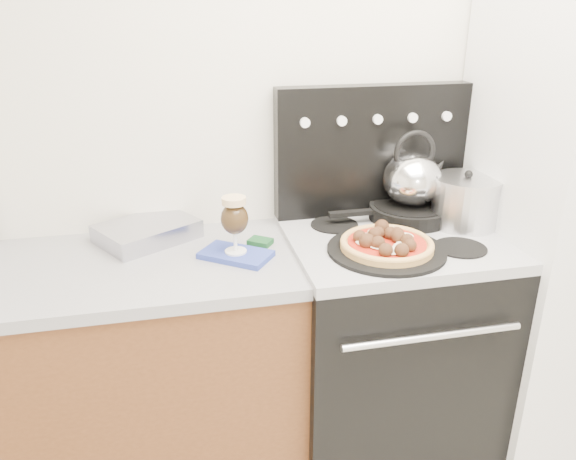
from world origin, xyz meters
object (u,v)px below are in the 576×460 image
object	(u,v)px
base_cabinet	(93,385)
stock_pot	(465,203)
oven_mitt	(236,255)
pizza	(387,242)
skillet	(409,212)
beer_glass	(235,225)
pizza_pan	(386,250)
stove_body	(385,348)
fridge	(569,216)
tea_kettle	(413,175)

from	to	relation	value
base_cabinet	stock_pot	distance (m)	1.52
stock_pot	oven_mitt	bearing A→B (deg)	-176.03
pizza	stock_pot	size ratio (longest dim) A/B	1.28
base_cabinet	skillet	size ratio (longest dim) A/B	4.65
pizza	stock_pot	xyz separation A→B (m)	(0.38, 0.17, 0.05)
beer_glass	pizza_pan	xyz separation A→B (m)	(0.50, -0.11, -0.09)
stove_body	pizza_pan	xyz separation A→B (m)	(-0.08, -0.12, 0.49)
stove_body	fridge	size ratio (longest dim) A/B	0.46
oven_mitt	stove_body	bearing A→B (deg)	1.05
pizza	tea_kettle	xyz separation A→B (m)	(0.20, 0.27, 0.14)
stove_body	fridge	world-z (taller)	fridge
stove_body	fridge	bearing A→B (deg)	-2.05
stove_body	beer_glass	world-z (taller)	beer_glass
skillet	stock_pot	world-z (taller)	stock_pot
beer_glass	pizza_pan	size ratio (longest dim) A/B	0.50
fridge	stock_pot	size ratio (longest dim) A/B	7.78
pizza_pan	skillet	xyz separation A→B (m)	(0.20, 0.27, 0.02)
pizza_pan	tea_kettle	world-z (taller)	tea_kettle
base_cabinet	stove_body	bearing A→B (deg)	-1.30
fridge	skillet	xyz separation A→B (m)	(-0.58, 0.18, -0.00)
oven_mitt	skillet	world-z (taller)	skillet
stove_body	pizza	distance (m)	0.53
beer_glass	pizza	distance (m)	0.52
base_cabinet	pizza	world-z (taller)	pizza
stock_pot	stove_body	bearing A→B (deg)	-170.44
fridge	tea_kettle	xyz separation A→B (m)	(-0.58, 0.18, 0.15)
oven_mitt	skillet	bearing A→B (deg)	13.11
fridge	pizza	distance (m)	0.78
base_cabinet	skillet	bearing A→B (deg)	5.95
base_cabinet	fridge	size ratio (longest dim) A/B	0.76
pizza	stock_pot	world-z (taller)	stock_pot
skillet	pizza_pan	bearing A→B (deg)	-126.69
pizza	tea_kettle	size ratio (longest dim) A/B	1.28
base_cabinet	oven_mitt	xyz separation A→B (m)	(0.53, -0.04, 0.48)
base_cabinet	tea_kettle	distance (m)	1.41
stove_body	pizza	bearing A→B (deg)	-123.32
oven_mitt	tea_kettle	size ratio (longest dim) A/B	0.96
pizza_pan	pizza	size ratio (longest dim) A/B	1.28
beer_glass	tea_kettle	world-z (taller)	tea_kettle
fridge	beer_glass	bearing A→B (deg)	179.35
base_cabinet	pizza_pan	world-z (taller)	pizza_pan
skillet	tea_kettle	xyz separation A→B (m)	(0.00, 0.00, 0.15)
oven_mitt	beer_glass	distance (m)	0.11
pizza_pan	skillet	size ratio (longest dim) A/B	1.29
stove_body	beer_glass	size ratio (longest dim) A/B	4.39
stove_body	pizza	size ratio (longest dim) A/B	2.81
stove_body	skillet	distance (m)	0.54
base_cabinet	pizza_pan	xyz separation A→B (m)	(1.03, -0.14, 0.50)
tea_kettle	stock_pot	size ratio (longest dim) A/B	1.00
pizza_pan	stove_body	bearing A→B (deg)	56.68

